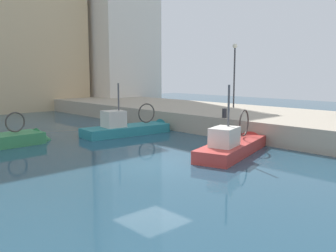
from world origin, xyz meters
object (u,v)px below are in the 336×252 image
object	(u,v)px
mooring_bollard_north	(224,113)
fishing_boat_teal	(131,132)
quay_streetlamp	(235,65)
fishing_boat_red	(235,150)

from	to	relation	value
mooring_bollard_north	fishing_boat_teal	bearing A→B (deg)	123.64
quay_streetlamp	fishing_boat_red	bearing A→B (deg)	-142.46
fishing_boat_teal	fishing_boat_red	xyz separation A→B (m)	(0.29, -7.88, -0.01)
mooring_bollard_north	quay_streetlamp	bearing A→B (deg)	32.48
mooring_bollard_north	quay_streetlamp	xyz separation A→B (m)	(5.65, 3.60, 2.98)
fishing_boat_teal	fishing_boat_red	distance (m)	7.89
fishing_boat_teal	quay_streetlamp	size ratio (longest dim) A/B	1.35
fishing_boat_red	quay_streetlamp	distance (m)	11.68
fishing_boat_red	quay_streetlamp	xyz separation A→B (m)	(8.60, 6.61, 4.33)
fishing_boat_teal	quay_streetlamp	xyz separation A→B (m)	(8.89, -1.27, 4.32)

